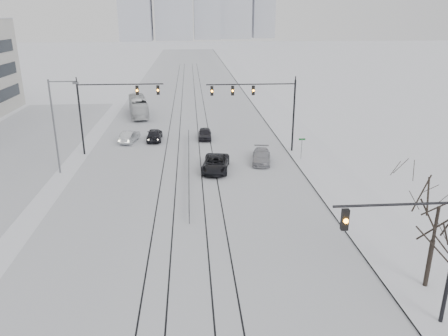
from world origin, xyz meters
TOP-DOWN VIEW (x-y plane):
  - road at (0.00, 60.00)m, footprint 22.00×260.00m
  - sidewalk_east at (13.50, 60.00)m, footprint 5.00×260.00m
  - curb at (11.05, 60.00)m, footprint 0.10×260.00m
  - parking_strip at (-20.00, 35.00)m, footprint 14.00×60.00m
  - tram_rails at (-0.00, 40.00)m, footprint 5.30×180.00m
  - traffic_mast_near at (10.79, 6.00)m, footprint 6.10×0.37m
  - traffic_mast_ne at (8.15, 34.99)m, footprint 9.60×0.37m
  - traffic_mast_nw at (-8.52, 36.00)m, footprint 9.10×0.37m
  - street_light_west at (-12.20, 30.00)m, footprint 2.73×0.25m
  - bare_tree at (13.20, 9.00)m, footprint 4.40×4.40m
  - median_fence at (0.00, 30.00)m, footprint 0.06×24.00m
  - street_sign at (11.80, 32.00)m, footprint 0.70×0.06m
  - sedan_sb_inner at (-4.15, 40.93)m, footprint 1.80×4.41m
  - sedan_sb_outer at (-7.13, 40.52)m, footprint 2.25×4.39m
  - sedan_nb_front at (2.62, 29.42)m, footprint 3.23×5.63m
  - sedan_nb_right at (7.49, 31.54)m, footprint 2.56×4.77m
  - sedan_nb_far at (2.00, 41.16)m, footprint 1.67×3.93m
  - box_truck at (-7.56, 55.11)m, footprint 4.01×10.25m

SIDE VIEW (x-z plane):
  - road at x=0.00m, z-range 0.00..0.02m
  - parking_strip at x=-20.00m, z-range 0.00..0.03m
  - tram_rails at x=0.00m, z-range 0.02..0.03m
  - curb at x=11.05m, z-range 0.00..0.12m
  - sidewalk_east at x=13.50m, z-range 0.00..0.16m
  - median_fence at x=0.00m, z-range 0.03..1.03m
  - sedan_nb_right at x=7.49m, z-range 0.00..1.31m
  - sedan_nb_far at x=2.00m, z-range 0.00..1.32m
  - sedan_sb_outer at x=-7.13m, z-range 0.00..1.38m
  - sedan_nb_front at x=2.62m, z-range 0.00..1.48m
  - sedan_sb_inner at x=-4.15m, z-range 0.00..1.50m
  - box_truck at x=-7.56m, z-range 0.00..2.78m
  - street_sign at x=11.80m, z-range 0.41..2.81m
  - bare_tree at x=13.20m, z-range 1.44..7.54m
  - traffic_mast_near at x=10.79m, z-range 1.06..8.06m
  - street_light_west at x=-12.20m, z-range 0.71..9.71m
  - traffic_mast_nw at x=-8.52m, z-range 1.57..9.57m
  - traffic_mast_ne at x=8.15m, z-range 1.76..9.76m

